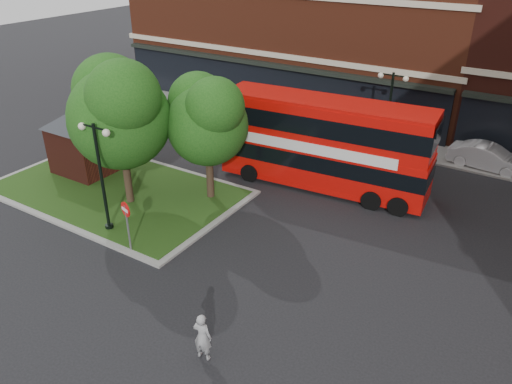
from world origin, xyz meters
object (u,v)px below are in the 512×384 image
Objects in this scene: bus at (324,138)px; car_silver at (348,138)px; woman at (202,337)px; car_white at (488,157)px.

bus reaches higher than car_silver.
woman is at bearing -85.45° from bus.
bus is 5.71m from car_silver.
car_white is at bearing -80.61° from car_silver.
car_silver is (-2.87, 18.00, -0.12)m from woman.
woman is 20.09m from car_white.
car_silver reaches higher than car_white.
car_silver is 7.86m from car_white.
bus is 2.55× the size of car_white.
car_white is (6.89, 6.81, -1.96)m from bus.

